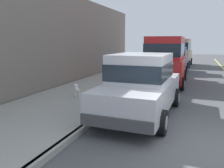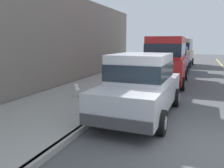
{
  "view_description": "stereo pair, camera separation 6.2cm",
  "coord_description": "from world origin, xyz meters",
  "px_view_note": "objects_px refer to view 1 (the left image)",
  "views": [
    {
      "loc": [
        -0.53,
        -5.05,
        2.29
      ],
      "look_at": [
        -3.23,
        2.33,
        0.85
      ],
      "focal_mm": 37.41,
      "sensor_mm": 36.0,
      "label": 1
    },
    {
      "loc": [
        -0.47,
        -5.03,
        2.29
      ],
      "look_at": [
        -3.23,
        2.33,
        0.85
      ],
      "focal_mm": 37.41,
      "sensor_mm": 36.0,
      "label": 2
    }
  ],
  "objects_px": {
    "car_blue_hatchback": "(175,59)",
    "car_tan_van": "(180,51)",
    "dog_white": "(77,89)",
    "fire_hydrant": "(127,80)",
    "car_silver_sedan": "(141,84)",
    "car_red_van": "(166,58)"
  },
  "relations": [
    {
      "from": "dog_white",
      "to": "fire_hydrant",
      "type": "bearing_deg",
      "value": 63.89
    },
    {
      "from": "car_silver_sedan",
      "to": "car_blue_hatchback",
      "type": "xyz_separation_m",
      "value": [
        0.0,
        10.93,
        -0.01
      ]
    },
    {
      "from": "car_red_van",
      "to": "fire_hydrant",
      "type": "bearing_deg",
      "value": -125.75
    },
    {
      "from": "car_red_van",
      "to": "fire_hydrant",
      "type": "xyz_separation_m",
      "value": [
        -1.53,
        -2.13,
        -0.92
      ]
    },
    {
      "from": "car_tan_van",
      "to": "dog_white",
      "type": "distance_m",
      "value": 15.41
    },
    {
      "from": "car_red_van",
      "to": "fire_hydrant",
      "type": "height_order",
      "value": "car_red_van"
    },
    {
      "from": "car_blue_hatchback",
      "to": "dog_white",
      "type": "distance_m",
      "value": 10.31
    },
    {
      "from": "car_blue_hatchback",
      "to": "dog_white",
      "type": "xyz_separation_m",
      "value": [
        -2.83,
        -9.9,
        -0.55
      ]
    },
    {
      "from": "car_red_van",
      "to": "dog_white",
      "type": "bearing_deg",
      "value": -120.66
    },
    {
      "from": "car_silver_sedan",
      "to": "car_tan_van",
      "type": "distance_m",
      "value": 16.16
    },
    {
      "from": "car_red_van",
      "to": "dog_white",
      "type": "xyz_separation_m",
      "value": [
        -2.82,
        -4.76,
        -0.97
      ]
    },
    {
      "from": "car_red_van",
      "to": "car_blue_hatchback",
      "type": "bearing_deg",
      "value": 89.93
    },
    {
      "from": "fire_hydrant",
      "to": "car_blue_hatchback",
      "type": "bearing_deg",
      "value": 78.05
    },
    {
      "from": "car_red_van",
      "to": "car_tan_van",
      "type": "bearing_deg",
      "value": 90.05
    },
    {
      "from": "car_tan_van",
      "to": "fire_hydrant",
      "type": "height_order",
      "value": "car_tan_van"
    },
    {
      "from": "car_red_van",
      "to": "fire_hydrant",
      "type": "distance_m",
      "value": 2.78
    },
    {
      "from": "car_silver_sedan",
      "to": "dog_white",
      "type": "height_order",
      "value": "car_silver_sedan"
    },
    {
      "from": "car_blue_hatchback",
      "to": "car_tan_van",
      "type": "bearing_deg",
      "value": 90.17
    },
    {
      "from": "car_red_van",
      "to": "car_tan_van",
      "type": "height_order",
      "value": "same"
    },
    {
      "from": "car_blue_hatchback",
      "to": "car_tan_van",
      "type": "xyz_separation_m",
      "value": [
        -0.02,
        5.22,
        0.42
      ]
    },
    {
      "from": "car_red_van",
      "to": "car_tan_van",
      "type": "xyz_separation_m",
      "value": [
        -0.01,
        10.36,
        0.0
      ]
    },
    {
      "from": "car_silver_sedan",
      "to": "car_blue_hatchback",
      "type": "distance_m",
      "value": 10.93
    }
  ]
}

